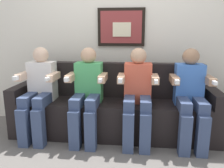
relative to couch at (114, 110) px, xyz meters
The scene contains 7 objects.
ground_plane 0.45m from the couch, 90.00° to the right, with size 6.42×6.42×0.00m, color #66605B.
back_wall_assembly 1.08m from the couch, 89.81° to the left, with size 4.94×0.10×2.60m.
couch is the anchor object (origin of this frame).
person_leftmost 0.96m from the couch, 169.31° to the right, with size 0.46×0.56×1.11m.
person_left_center 0.45m from the couch, 150.48° to the right, with size 0.46×0.56×1.11m.
person_right_center 0.45m from the couch, 29.53° to the right, with size 0.46×0.56×1.11m.
person_rightmost 0.96m from the couch, 10.69° to the right, with size 0.46×0.56×1.11m.
Camera 1 is at (0.28, -2.42, 1.30)m, focal length 36.57 mm.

